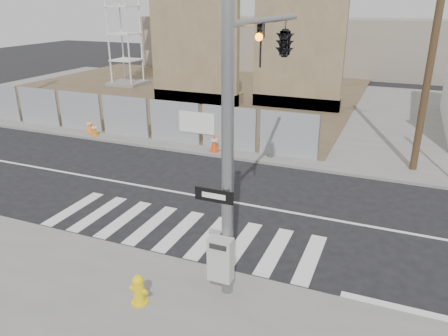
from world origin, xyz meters
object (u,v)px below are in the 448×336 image
at_px(fire_hydrant, 139,289).
at_px(traffic_cone_b, 89,125).
at_px(signal_pole, 268,75).
at_px(traffic_cone_c, 94,129).
at_px(traffic_cone_d, 214,143).

xyz_separation_m(fire_hydrant, traffic_cone_b, (-10.03, 10.87, -0.04)).
height_order(signal_pole, traffic_cone_b, signal_pole).
height_order(signal_pole, fire_hydrant, signal_pole).
relative_size(traffic_cone_b, traffic_cone_c, 0.98).
xyz_separation_m(signal_pole, traffic_cone_b, (-11.70, 6.95, -4.34)).
bearing_deg(traffic_cone_d, traffic_cone_c, -178.80).
distance_m(fire_hydrant, traffic_cone_b, 14.79).
distance_m(signal_pole, traffic_cone_b, 14.29).
relative_size(signal_pole, fire_hydrant, 9.59).
xyz_separation_m(traffic_cone_b, traffic_cone_d, (7.31, -0.42, 0.07)).
relative_size(signal_pole, traffic_cone_d, 8.73).
bearing_deg(traffic_cone_b, fire_hydrant, -47.31).
bearing_deg(signal_pole, fire_hydrant, -113.08).
bearing_deg(traffic_cone_d, fire_hydrant, -75.40).
bearing_deg(signal_pole, traffic_cone_d, 123.94).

